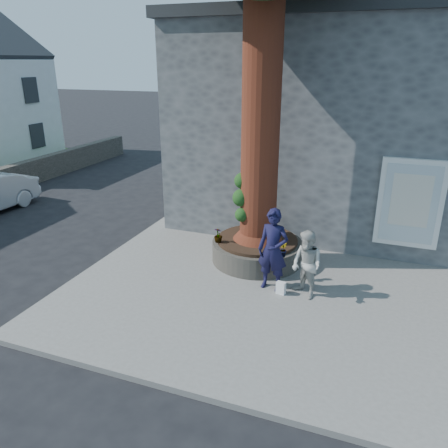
% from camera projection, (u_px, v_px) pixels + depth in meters
% --- Properties ---
extents(ground, '(120.00, 120.00, 0.00)m').
position_uv_depth(ground, '(198.00, 295.00, 9.87)').
color(ground, black).
rests_on(ground, ground).
extents(pavement, '(9.00, 8.00, 0.12)m').
position_uv_depth(pavement, '(273.00, 284.00, 10.23)').
color(pavement, slate).
rests_on(pavement, ground).
extents(yellow_line, '(0.10, 30.00, 0.01)m').
position_uv_depth(yellow_line, '(109.00, 257.00, 11.74)').
color(yellow_line, yellow).
rests_on(yellow_line, ground).
extents(stone_shop, '(10.30, 8.30, 6.30)m').
position_uv_depth(stone_shop, '(354.00, 119.00, 14.25)').
color(stone_shop, '#4A4D4F').
rests_on(stone_shop, ground).
extents(planter, '(2.30, 2.30, 0.60)m').
position_uv_depth(planter, '(257.00, 249.00, 11.21)').
color(planter, black).
rests_on(planter, pavement).
extents(man, '(0.73, 0.52, 1.88)m').
position_uv_depth(man, '(273.00, 250.00, 9.60)').
color(man, '#131233').
rests_on(man, pavement).
extents(woman, '(0.93, 0.90, 1.50)m').
position_uv_depth(woman, '(307.00, 265.00, 9.33)').
color(woman, '#B4B3AC').
rests_on(woman, pavement).
extents(shopping_bag, '(0.22, 0.16, 0.28)m').
position_uv_depth(shopping_bag, '(281.00, 288.00, 9.63)').
color(shopping_bag, white).
rests_on(shopping_bag, pavement).
extents(plant_a, '(0.25, 0.21, 0.40)m').
position_uv_depth(plant_a, '(252.00, 219.00, 11.91)').
color(plant_a, gray).
rests_on(plant_a, planter).
extents(plant_b, '(0.27, 0.27, 0.37)m').
position_uv_depth(plant_b, '(283.00, 249.00, 10.02)').
color(plant_b, gray).
rests_on(plant_b, planter).
extents(plant_c, '(0.23, 0.23, 0.37)m').
position_uv_depth(plant_c, '(218.00, 235.00, 10.82)').
color(plant_c, gray).
rests_on(plant_c, planter).
extents(plant_d, '(0.35, 0.37, 0.34)m').
position_uv_depth(plant_d, '(247.00, 219.00, 11.97)').
color(plant_d, gray).
rests_on(plant_d, planter).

